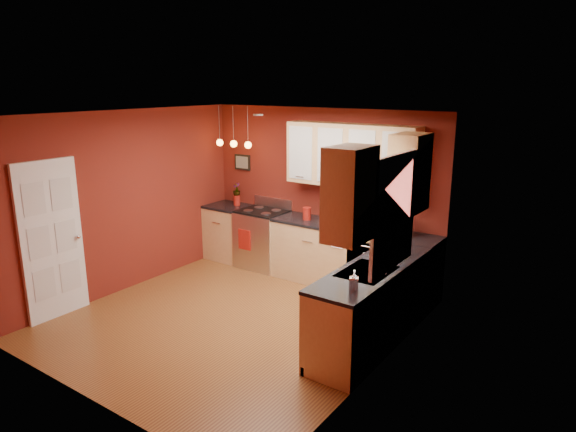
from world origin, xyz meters
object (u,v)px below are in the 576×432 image
Objects in this scene: sink at (367,273)px; gas_range at (263,238)px; soap_pump at (354,280)px; coffee_maker at (401,226)px; red_canister at (307,214)px.

gas_range is at bearing 150.22° from sink.
gas_range is 3.05m from sink.
sink is at bearing 102.54° from soap_pump.
gas_range is 3.47m from soap_pump.
coffee_maker is 2.08m from soap_pump.
gas_range is at bearing 173.76° from coffee_maker.
sink is 2.38× the size of coffee_maker.
soap_pump is at bearing -77.46° from sink.
soap_pump is (2.74, -2.05, 0.56)m from gas_range.
red_canister is at bearing -2.36° from gas_range.
soap_pump is (1.86, -2.01, 0.00)m from red_canister.
gas_range is at bearing 177.64° from red_canister.
coffee_maker is (2.38, -0.00, 0.59)m from gas_range.
sink is at bearing -40.07° from red_canister.
red_canister is (-1.74, 1.46, 0.12)m from sink.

